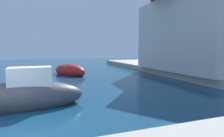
{
  "coord_description": "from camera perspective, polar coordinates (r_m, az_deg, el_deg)",
  "views": [
    {
      "loc": [
        1.57,
        -5.01,
        2.07
      ],
      "look_at": [
        6.79,
        10.11,
        0.42
      ],
      "focal_mm": 28.6,
      "sensor_mm": 36.0,
      "label": 1
    }
  ],
  "objects": [
    {
      "name": "waterfront_building_main",
      "position": [
        16.18,
        26.7,
        11.88
      ],
      "size": [
        7.07,
        9.11,
        6.74
      ],
      "color": "beige",
      "rests_on": "quay_promenade"
    },
    {
      "name": "quay_promenade",
      "position": [
        5.69,
        11.2,
        -12.86
      ],
      "size": [
        44.0,
        32.0,
        0.5
      ],
      "color": "#ADA89E",
      "rests_on": "ground"
    },
    {
      "name": "moored_boat_2",
      "position": [
        7.22,
        -26.93,
        -7.99
      ],
      "size": [
        4.52,
        1.62,
        1.74
      ],
      "rotation": [
        0.0,
        0.0,
        3.2
      ],
      "color": "#3F3F47",
      "rests_on": "ground"
    },
    {
      "name": "quayside_tree",
      "position": [
        20.39,
        18.54,
        10.79
      ],
      "size": [
        3.18,
        3.18,
        5.02
      ],
      "color": "brown",
      "rests_on": "quay_promenade"
    },
    {
      "name": "moored_boat_0",
      "position": [
        15.36,
        -13.39,
        -0.75
      ],
      "size": [
        3.0,
        3.82,
        1.2
      ],
      "rotation": [
        0.0,
        0.0,
        2.1
      ],
      "color": "#B21E1E",
      "rests_on": "ground"
    }
  ]
}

